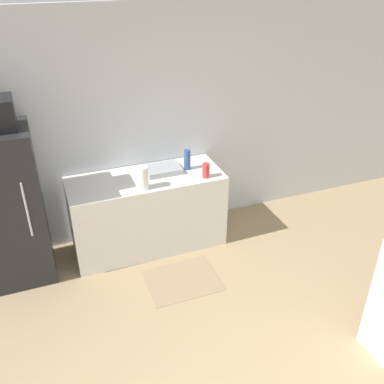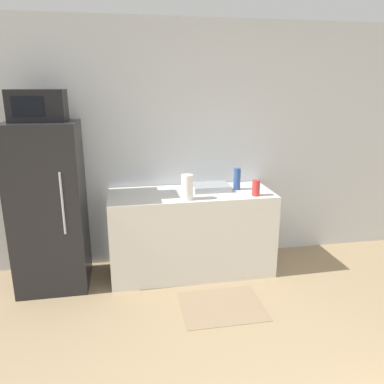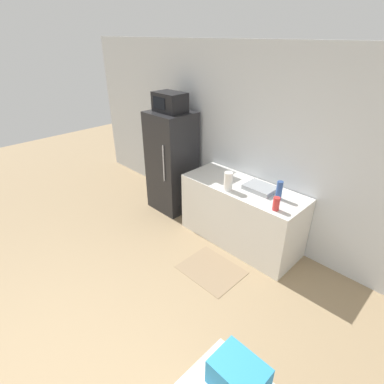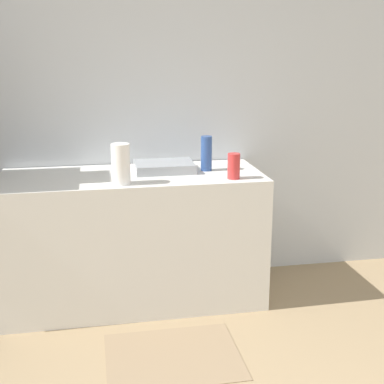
{
  "view_description": "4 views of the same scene",
  "coord_description": "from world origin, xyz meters",
  "px_view_note": "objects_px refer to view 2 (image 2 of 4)",
  "views": [
    {
      "loc": [
        -1.18,
        -0.99,
        3.01
      ],
      "look_at": [
        -0.02,
        2.06,
        1.16
      ],
      "focal_mm": 40.0,
      "sensor_mm": 36.0,
      "label": 1
    },
    {
      "loc": [
        -0.86,
        -0.64,
        1.93
      ],
      "look_at": [
        -0.36,
        2.06,
        1.15
      ],
      "focal_mm": 35.0,
      "sensor_mm": 36.0,
      "label": 2
    },
    {
      "loc": [
        1.82,
        0.05,
        2.66
      ],
      "look_at": [
        -0.36,
        2.21,
        1.02
      ],
      "focal_mm": 28.0,
      "sensor_mm": 36.0,
      "label": 3
    },
    {
      "loc": [
        -0.43,
        -0.35,
        1.67
      ],
      "look_at": [
        0.07,
        2.31,
        0.93
      ],
      "focal_mm": 50.0,
      "sensor_mm": 36.0,
      "label": 4
    }
  ],
  "objects_px": {
    "microwave": "(38,106)",
    "paper_towel_roll": "(187,187)",
    "bottle_tall": "(237,179)",
    "bottle_short": "(256,188)",
    "refrigerator": "(49,207)"
  },
  "relations": [
    {
      "from": "bottle_tall",
      "to": "paper_towel_roll",
      "type": "xyz_separation_m",
      "value": [
        -0.58,
        -0.26,
        0.01
      ]
    },
    {
      "from": "refrigerator",
      "to": "paper_towel_roll",
      "type": "distance_m",
      "value": 1.34
    },
    {
      "from": "bottle_tall",
      "to": "paper_towel_roll",
      "type": "relative_size",
      "value": 0.94
    },
    {
      "from": "refrigerator",
      "to": "microwave",
      "type": "distance_m",
      "value": 0.95
    },
    {
      "from": "refrigerator",
      "to": "bottle_tall",
      "type": "height_order",
      "value": "refrigerator"
    },
    {
      "from": "refrigerator",
      "to": "microwave",
      "type": "relative_size",
      "value": 3.39
    },
    {
      "from": "bottle_short",
      "to": "paper_towel_roll",
      "type": "distance_m",
      "value": 0.7
    },
    {
      "from": "bottle_short",
      "to": "bottle_tall",
      "type": "bearing_deg",
      "value": 114.97
    },
    {
      "from": "microwave",
      "to": "bottle_tall",
      "type": "distance_m",
      "value": 2.05
    },
    {
      "from": "bottle_tall",
      "to": "paper_towel_roll",
      "type": "height_order",
      "value": "paper_towel_roll"
    },
    {
      "from": "microwave",
      "to": "paper_towel_roll",
      "type": "distance_m",
      "value": 1.54
    },
    {
      "from": "refrigerator",
      "to": "bottle_tall",
      "type": "distance_m",
      "value": 1.9
    },
    {
      "from": "microwave",
      "to": "refrigerator",
      "type": "bearing_deg",
      "value": 70.04
    },
    {
      "from": "microwave",
      "to": "bottle_tall",
      "type": "height_order",
      "value": "microwave"
    },
    {
      "from": "microwave",
      "to": "bottle_short",
      "type": "relative_size",
      "value": 2.99
    }
  ]
}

